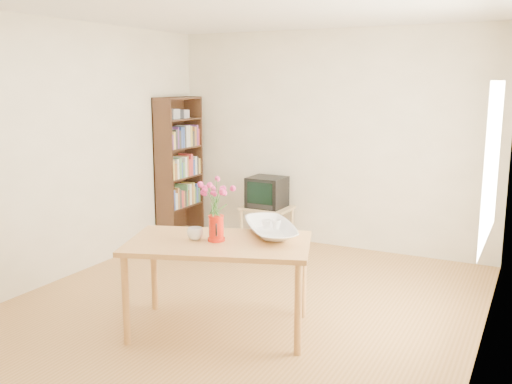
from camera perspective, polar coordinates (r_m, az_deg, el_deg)
The scene contains 11 objects.
room at distance 4.88m, azimuth -1.27°, elevation 2.85°, with size 4.50×4.50×4.50m.
table at distance 4.56m, azimuth -3.74°, elevation -5.87°, with size 1.62×1.25×0.75m.
tv_stand at distance 7.10m, azimuth 1.10°, elevation -2.07°, with size 0.60×0.45×0.46m.
bookshelf at distance 7.40m, azimuth -7.66°, elevation 1.95°, with size 0.28×0.70×1.80m.
pitcher at distance 4.53m, azimuth -3.98°, elevation -3.73°, with size 0.14×0.20×0.21m.
flowers at distance 4.47m, azimuth -4.05°, elevation -0.38°, with size 0.24×0.24×0.33m, color #F5398E, non-canonical shape.
mug at distance 4.58m, azimuth -6.11°, elevation -4.17°, with size 0.13×0.13×0.10m, color white.
bowl at distance 4.67m, azimuth 1.46°, elevation -1.21°, with size 0.54×0.54×0.51m, color white.
teacup_a at distance 4.70m, azimuth 1.01°, elevation -1.79°, with size 0.07×0.07×0.06m, color white.
teacup_b at distance 4.68m, azimuth 2.06°, elevation -1.83°, with size 0.07×0.07×0.06m, color white.
television at distance 7.05m, azimuth 1.15°, elevation 0.05°, with size 0.44×0.41×0.38m.
Camera 1 is at (2.32, -4.25, 2.00)m, focal length 40.00 mm.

